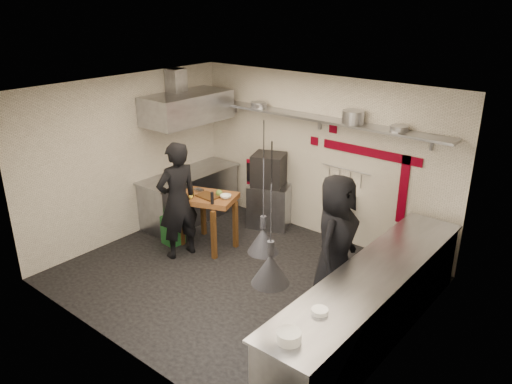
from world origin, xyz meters
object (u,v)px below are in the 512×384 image
Objects in this scene: green_bin at (173,230)px; chef_left at (178,201)px; chef_right at (336,240)px; oven_stand at (270,204)px; combi_oven at (269,170)px; prep_table at (208,221)px.

chef_left is at bearing -26.81° from green_bin.
green_bin is at bearing -104.78° from chef_left.
chef_left is at bearing 90.58° from chef_right.
combi_oven reaches higher than oven_stand.
oven_stand is 1.99m from chef_left.
prep_table is 0.50× the size of chef_right.
chef_left is at bearing -125.16° from combi_oven.
green_bin is 3.09m from chef_right.
chef_right is (2.19, -1.38, 0.52)m from oven_stand.
chef_left is at bearing -124.65° from oven_stand.
prep_table is 0.48× the size of chef_left.
combi_oven is (0.00, -0.06, 0.69)m from oven_stand.
combi_oven reaches higher than green_bin.
combi_oven reaches higher than prep_table.
prep_table is at bearing 31.07° from green_bin.
oven_stand is 1.37m from prep_table.
prep_table is (0.54, 0.32, 0.21)m from green_bin.
chef_left reaches higher than prep_table.
oven_stand is 1.86m from green_bin.
green_bin is 0.66m from prep_table.
green_bin is (-0.82, -1.60, -0.84)m from combi_oven.
chef_left is 2.65m from chef_right.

